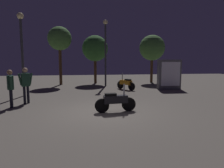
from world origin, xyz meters
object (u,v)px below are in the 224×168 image
motorcycle_black_foreground (115,101)px  streetlamp_near (22,43)px  person_bystander_far (26,82)px  kiosk_billboard (169,74)px  person_rider_beside (10,85)px  motorcycle_orange_parked_left (126,83)px  streetlamp_far (105,45)px

motorcycle_black_foreground → streetlamp_near: streetlamp_near is taller
streetlamp_near → person_bystander_far: bearing=-71.6°
streetlamp_near → kiosk_billboard: bearing=8.1°
person_bystander_far → kiosk_billboard: (8.73, 3.50, 0.04)m
person_rider_beside → kiosk_billboard: kiosk_billboard is taller
streetlamp_near → motorcycle_black_foreground: bearing=-42.6°
motorcycle_orange_parked_left → person_rider_beside: person_rider_beside is taller
person_rider_beside → person_bystander_far: person_bystander_far is taller
motorcycle_orange_parked_left → kiosk_billboard: bearing=-126.4°
motorcycle_black_foreground → streetlamp_far: 8.55m
motorcycle_black_foreground → motorcycle_orange_parked_left: same height
motorcycle_black_foreground → person_bystander_far: bearing=146.2°
kiosk_billboard → motorcycle_orange_parked_left: bearing=-1.4°
kiosk_billboard → streetlamp_far: bearing=-27.8°
motorcycle_orange_parked_left → streetlamp_near: size_ratio=0.31×
motorcycle_orange_parked_left → streetlamp_far: (-1.18, 2.25, 2.83)m
person_rider_beside → person_bystander_far: (0.40, 0.81, 0.04)m
motorcycle_orange_parked_left → person_bystander_far: 6.73m
person_rider_beside → kiosk_billboard: 10.09m
streetlamp_far → motorcycle_black_foreground: bearing=-93.5°
person_bystander_far → person_rider_beside: bearing=125.2°
streetlamp_near → person_rider_beside: bearing=-83.9°
streetlamp_near → kiosk_billboard: size_ratio=2.22×
motorcycle_black_foreground → streetlamp_far: bearing=81.1°
motorcycle_black_foreground → person_rider_beside: size_ratio=1.01×
motorcycle_orange_parked_left → streetlamp_far: 3.81m
motorcycle_orange_parked_left → streetlamp_far: bearing=-5.8°
motorcycle_black_foreground → streetlamp_far: streetlamp_far is taller
motorcycle_black_foreground → kiosk_billboard: kiosk_billboard is taller
kiosk_billboard → streetlamp_near: bearing=9.7°
person_bystander_far → kiosk_billboard: kiosk_billboard is taller
person_rider_beside → motorcycle_black_foreground: bearing=-41.4°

